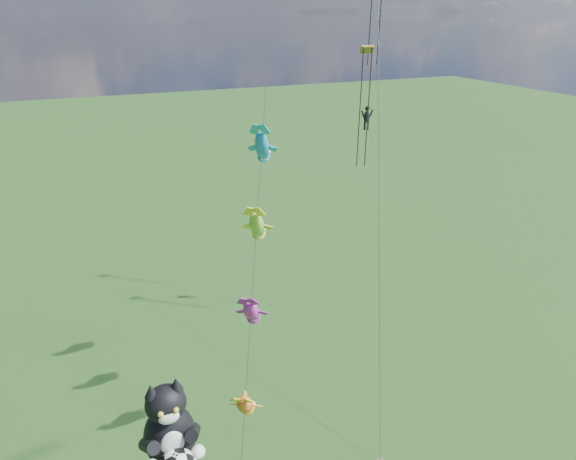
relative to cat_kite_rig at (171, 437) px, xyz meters
name	(u,v)px	position (x,y,z in m)	size (l,w,h in m)	color
cat_kite_rig	(171,437)	(0.00, 0.00, 0.00)	(2.73, 4.10, 11.44)	brown
fish_windsock_rig	(254,268)	(6.12, 7.37, 2.64)	(7.44, 14.23, 20.34)	brown
parafoil_rig	(369,98)	(17.61, 15.17, 9.95)	(7.99, 16.08, 28.26)	brown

